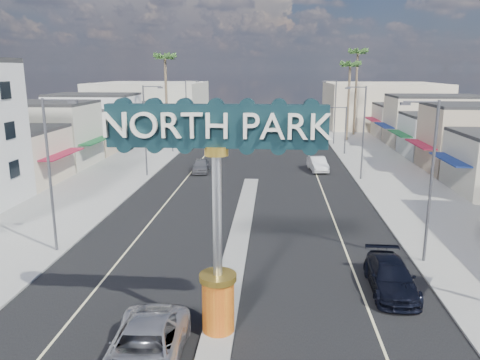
% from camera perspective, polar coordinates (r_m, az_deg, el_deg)
% --- Properties ---
extents(ground, '(160.00, 160.00, 0.00)m').
position_cam_1_polar(ground, '(46.36, 1.48, 0.23)').
color(ground, gray).
rests_on(ground, ground).
extents(road, '(20.00, 120.00, 0.01)m').
position_cam_1_polar(road, '(46.35, 1.48, 0.23)').
color(road, black).
rests_on(road, ground).
extents(median_island, '(1.30, 30.00, 0.16)m').
position_cam_1_polar(median_island, '(30.99, 0.02, -6.37)').
color(median_island, gray).
rests_on(median_island, ground).
extents(sidewalk_left, '(8.00, 120.00, 0.12)m').
position_cam_1_polar(sidewalk_left, '(49.03, -15.09, 0.56)').
color(sidewalk_left, gray).
rests_on(sidewalk_left, ground).
extents(sidewalk_right, '(8.00, 120.00, 0.12)m').
position_cam_1_polar(sidewalk_right, '(47.78, 18.49, 0.00)').
color(sidewalk_right, gray).
rests_on(sidewalk_right, ground).
extents(storefront_row_left, '(12.00, 42.00, 6.00)m').
position_cam_1_polar(storefront_row_left, '(64.15, -19.95, 5.83)').
color(storefront_row_left, beige).
rests_on(storefront_row_left, ground).
extents(storefront_row_right, '(12.00, 42.00, 6.00)m').
position_cam_1_polar(storefront_row_right, '(62.52, 24.78, 5.23)').
color(storefront_row_right, '#B7B29E').
rests_on(storefront_row_right, ground).
extents(backdrop_far_left, '(20.00, 20.00, 8.00)m').
position_cam_1_polar(backdrop_far_left, '(93.50, -10.87, 9.14)').
color(backdrop_far_left, '#B7B29E').
rests_on(backdrop_far_left, ground).
extents(backdrop_far_right, '(20.00, 20.00, 8.00)m').
position_cam_1_polar(backdrop_far_right, '(92.48, 16.84, 8.77)').
color(backdrop_far_right, beige).
rests_on(backdrop_far_right, ground).
extents(gateway_sign, '(8.20, 1.50, 9.15)m').
position_cam_1_polar(gateway_sign, '(17.81, -2.84, -1.70)').
color(gateway_sign, red).
rests_on(gateway_sign, median_island).
extents(traffic_signal_left, '(5.09, 0.45, 6.00)m').
position_cam_1_polar(traffic_signal_left, '(60.49, -6.63, 7.35)').
color(traffic_signal_left, '#47474C').
rests_on(traffic_signal_left, ground).
extents(traffic_signal_right, '(5.09, 0.45, 6.00)m').
position_cam_1_polar(traffic_signal_right, '(59.83, 11.07, 7.12)').
color(traffic_signal_right, '#47474C').
rests_on(traffic_signal_right, ground).
extents(streetlight_l_near, '(2.03, 0.22, 9.00)m').
position_cam_1_polar(streetlight_l_near, '(28.60, -21.96, 1.34)').
color(streetlight_l_near, '#47474C').
rests_on(streetlight_l_near, ground).
extents(streetlight_l_mid, '(2.03, 0.22, 9.00)m').
position_cam_1_polar(streetlight_l_mid, '(47.13, -11.34, 6.45)').
color(streetlight_l_mid, '#47474C').
rests_on(streetlight_l_mid, ground).
extents(streetlight_l_far, '(2.03, 0.22, 9.00)m').
position_cam_1_polar(streetlight_l_far, '(68.48, -6.43, 8.72)').
color(streetlight_l_far, '#47474C').
rests_on(streetlight_l_far, ground).
extents(streetlight_r_near, '(2.03, 0.22, 9.00)m').
position_cam_1_polar(streetlight_r_near, '(26.98, 22.02, 0.66)').
color(streetlight_r_near, '#47474C').
rests_on(streetlight_r_near, ground).
extents(streetlight_r_mid, '(2.03, 0.22, 9.00)m').
position_cam_1_polar(streetlight_r_mid, '(46.17, 14.64, 6.13)').
color(streetlight_r_mid, '#47474C').
rests_on(streetlight_r_mid, ground).
extents(streetlight_r_far, '(2.03, 0.22, 9.00)m').
position_cam_1_polar(streetlight_r_far, '(67.82, 11.38, 8.50)').
color(streetlight_r_far, '#47474C').
rests_on(streetlight_r_far, ground).
extents(palm_left_far, '(2.60, 2.60, 13.10)m').
position_cam_1_polar(palm_left_far, '(66.83, -9.13, 14.04)').
color(palm_left_far, brown).
rests_on(palm_left_far, ground).
extents(palm_right_mid, '(2.60, 2.60, 12.10)m').
position_cam_1_polar(palm_right_mid, '(71.91, 13.28, 13.09)').
color(palm_right_mid, brown).
rests_on(palm_right_mid, ground).
extents(palm_right_far, '(2.60, 2.60, 14.10)m').
position_cam_1_polar(palm_right_far, '(78.17, 14.16, 14.35)').
color(palm_right_far, brown).
rests_on(palm_right_far, ground).
extents(suv_left, '(2.93, 5.93, 1.62)m').
position_cam_1_polar(suv_left, '(18.05, -11.59, -19.61)').
color(suv_left, '#B5B5BA').
rests_on(suv_left, ground).
extents(suv_right, '(2.19, 5.13, 1.48)m').
position_cam_1_polar(suv_right, '(24.29, 17.91, -11.15)').
color(suv_right, black).
rests_on(suv_right, ground).
extents(car_parked_left, '(1.93, 4.20, 1.39)m').
position_cam_1_polar(car_parked_left, '(49.11, -4.80, 1.77)').
color(car_parked_left, slate).
rests_on(car_parked_left, ground).
extents(car_parked_right, '(2.10, 4.65, 1.48)m').
position_cam_1_polar(car_parked_right, '(50.23, 9.45, 1.94)').
color(car_parked_right, silver).
rests_on(car_parked_right, ground).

